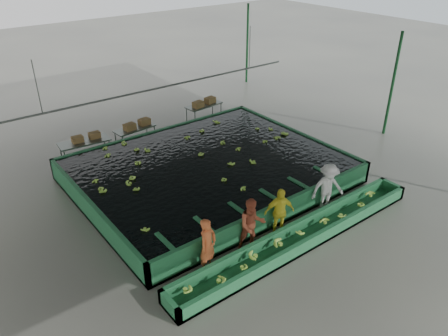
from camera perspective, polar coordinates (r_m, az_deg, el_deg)
ground at (r=16.75m, az=1.04°, el=-3.66°), size 80.00×80.00×0.00m
shed_roof at (r=14.71m, az=1.22°, el=13.06°), size 20.00×22.00×0.04m
shed_posts at (r=15.57m, az=1.12°, el=4.16°), size 20.00×22.00×5.00m
flotation_tank at (r=17.56m, az=-1.98°, el=-0.34°), size 10.00×8.00×0.90m
tank_water at (r=17.37m, az=-2.01°, el=0.82°), size 9.70×7.70×0.00m
sorting_trough at (r=14.47m, az=10.03°, el=-8.80°), size 10.00×1.00×0.50m
cableway_rail at (r=19.28m, az=-8.29°, el=10.35°), size 0.08×0.08×14.00m
rail_hanger_left at (r=17.25m, az=-23.23°, el=9.65°), size 0.04×0.04×2.00m
rail_hanger_right at (r=21.78m, az=3.37°, el=15.42°), size 0.04×0.04×2.00m
worker_a at (r=12.88m, az=-2.14°, el=-10.08°), size 0.76×0.62×1.78m
worker_b at (r=13.71m, az=3.65°, el=-7.37°), size 1.07×0.98×1.79m
worker_c at (r=14.40m, az=7.23°, el=-5.74°), size 1.11×0.80×1.74m
worker_d at (r=15.89m, az=13.39°, el=-2.53°), size 1.38×1.10×1.86m
packing_table_left at (r=19.95m, az=-17.60°, el=2.09°), size 2.21×1.05×0.97m
packing_table_mid at (r=20.98m, az=-11.49°, el=4.07°), size 1.98×0.95×0.87m
packing_table_right at (r=23.34m, az=-2.62°, el=7.23°), size 2.07×0.98×0.91m
box_stack_left at (r=19.83m, az=-17.52°, el=3.51°), size 1.23×0.38×0.26m
box_stack_mid at (r=20.86m, az=-11.25°, el=5.27°), size 1.39×0.57×0.29m
box_stack_right at (r=23.11m, az=-2.60°, el=8.22°), size 1.47×0.63×0.31m
floating_bananas at (r=17.96m, az=-3.49°, el=1.76°), size 8.85×6.03×0.12m
trough_bananas at (r=14.38m, az=10.08°, el=-8.32°), size 9.32×0.62×0.12m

